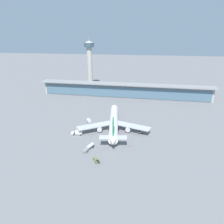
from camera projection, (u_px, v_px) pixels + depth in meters
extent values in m
plane|color=slate|center=(108.00, 129.00, 144.88)|extent=(1200.00, 1200.00, 0.00)
cylinder|color=white|center=(114.00, 121.00, 144.23)|extent=(14.88, 56.06, 5.89)
cone|color=white|center=(114.00, 107.00, 172.56)|extent=(6.55, 6.17, 5.77)
cone|color=white|center=(113.00, 141.00, 115.97)|extent=(6.28, 7.25, 5.30)
cube|color=black|center=(114.00, 107.00, 169.04)|extent=(4.75, 3.12, 0.71)
cube|color=#B7BABF|center=(95.00, 125.00, 140.09)|extent=(24.46, 19.98, 0.71)
cube|color=#B7BABF|center=(132.00, 126.00, 139.50)|extent=(26.18, 13.50, 0.71)
cylinder|color=silver|center=(100.00, 129.00, 140.18)|extent=(3.90, 4.74, 3.25)
cylinder|color=silver|center=(128.00, 129.00, 139.73)|extent=(3.90, 4.74, 3.25)
cube|color=#14703D|center=(113.00, 126.00, 118.31)|extent=(1.86, 7.13, 9.14)
cube|color=#B7BABF|center=(113.00, 137.00, 119.69)|extent=(16.75, 7.05, 0.51)
cylinder|color=black|center=(109.00, 129.00, 143.17)|extent=(1.43, 1.60, 1.42)
cylinder|color=black|center=(118.00, 129.00, 143.02)|extent=(1.43, 1.60, 1.42)
cylinder|color=black|center=(114.00, 116.00, 166.85)|extent=(1.43, 1.60, 1.42)
cube|color=gray|center=(90.00, 124.00, 151.26)|extent=(2.91, 2.77, 1.50)
cube|color=black|center=(91.00, 124.00, 150.46)|extent=(1.79, 1.24, 0.70)
cube|color=silver|center=(89.00, 121.00, 154.57)|extent=(4.45, 5.11, 2.50)
cylinder|color=black|center=(91.00, 124.00, 152.60)|extent=(0.73, 0.91, 0.90)
cylinder|color=black|center=(89.00, 124.00, 151.83)|extent=(0.73, 0.91, 0.90)
cylinder|color=black|center=(90.00, 122.00, 156.74)|extent=(0.73, 0.91, 0.90)
cylinder|color=black|center=(87.00, 122.00, 155.98)|extent=(0.73, 0.91, 0.90)
cube|color=silver|center=(73.00, 133.00, 136.82)|extent=(2.09, 2.52, 1.50)
cube|color=black|center=(72.00, 133.00, 136.75)|extent=(0.40, 2.07, 0.70)
cube|color=silver|center=(79.00, 132.00, 136.38)|extent=(4.87, 2.89, 2.50)
cylinder|color=black|center=(74.00, 135.00, 136.05)|extent=(0.93, 0.40, 0.90)
cylinder|color=black|center=(74.00, 133.00, 138.03)|extent=(0.93, 0.40, 0.90)
cylinder|color=black|center=(81.00, 135.00, 135.81)|extent=(0.93, 0.40, 0.90)
cylinder|color=black|center=(81.00, 133.00, 137.79)|extent=(0.93, 0.40, 0.90)
cube|color=gray|center=(140.00, 132.00, 138.28)|extent=(3.15, 2.39, 0.90)
cube|color=black|center=(140.00, 131.00, 137.95)|extent=(0.90, 0.90, 0.70)
cylinder|color=black|center=(141.00, 132.00, 139.25)|extent=(0.94, 0.58, 0.90)
cylinder|color=black|center=(142.00, 133.00, 137.94)|extent=(0.94, 0.58, 0.90)
cylinder|color=black|center=(138.00, 133.00, 138.94)|extent=(0.94, 0.58, 0.90)
cylinder|color=black|center=(139.00, 134.00, 137.62)|extent=(0.94, 0.58, 0.90)
cube|color=yellow|center=(121.00, 137.00, 132.07)|extent=(3.66, 5.11, 0.60)
cube|color=black|center=(119.00, 137.00, 129.85)|extent=(2.49, 3.96, 1.72)
cylinder|color=black|center=(121.00, 139.00, 130.45)|extent=(0.63, 0.93, 0.90)
cylinder|color=black|center=(119.00, 138.00, 131.36)|extent=(0.63, 0.93, 0.90)
cylinder|color=black|center=(124.00, 137.00, 133.00)|extent=(0.63, 0.93, 0.90)
cylinder|color=black|center=(121.00, 136.00, 133.91)|extent=(0.63, 0.93, 0.90)
cube|color=olive|center=(96.00, 160.00, 107.94)|extent=(4.17, 4.99, 0.60)
cube|color=black|center=(98.00, 161.00, 105.47)|extent=(2.96, 3.78, 1.72)
cylinder|color=black|center=(99.00, 162.00, 106.91)|extent=(0.74, 0.90, 0.90)
cylinder|color=black|center=(96.00, 162.00, 106.30)|extent=(0.74, 0.90, 0.90)
cylinder|color=black|center=(97.00, 158.00, 109.80)|extent=(0.74, 0.90, 0.90)
cylinder|color=black|center=(94.00, 159.00, 109.19)|extent=(0.74, 0.90, 0.90)
cube|color=gray|center=(85.00, 151.00, 115.79)|extent=(2.93, 2.69, 1.50)
cylinder|color=silver|center=(90.00, 146.00, 119.42)|extent=(3.86, 5.98, 2.10)
cylinder|color=black|center=(88.00, 151.00, 116.30)|extent=(0.57, 0.94, 0.90)
cylinder|color=black|center=(85.00, 150.00, 117.34)|extent=(0.57, 0.94, 0.90)
cylinder|color=black|center=(93.00, 147.00, 120.90)|extent=(0.57, 0.94, 0.90)
cylinder|color=black|center=(90.00, 146.00, 121.95)|extent=(0.57, 0.94, 0.90)
cube|color=#B2ADA3|center=(124.00, 91.00, 219.30)|extent=(180.00, 8.00, 14.00)
cube|color=slate|center=(124.00, 92.00, 215.59)|extent=(176.40, 0.50, 11.20)
cube|color=gray|center=(124.00, 84.00, 214.78)|extent=(183.60, 12.80, 1.20)
cylinder|color=#B2ADA3|center=(90.00, 68.00, 256.63)|extent=(6.40, 6.40, 49.66)
cylinder|color=#384C5B|center=(89.00, 45.00, 247.01)|extent=(12.00, 12.00, 5.00)
cone|color=#B2ADA3|center=(89.00, 42.00, 245.71)|extent=(10.20, 10.20, 2.40)
cylinder|color=#99999E|center=(89.00, 38.00, 244.41)|extent=(0.36, 0.36, 5.00)
cone|color=orange|center=(112.00, 143.00, 125.14)|extent=(0.44, 0.44, 0.70)
cube|color=black|center=(112.00, 144.00, 125.26)|extent=(0.62, 0.62, 0.04)
cone|color=orange|center=(129.00, 146.00, 122.80)|extent=(0.44, 0.44, 0.70)
cube|color=black|center=(129.00, 146.00, 122.91)|extent=(0.62, 0.62, 0.04)
cone|color=orange|center=(112.00, 142.00, 126.88)|extent=(0.44, 0.44, 0.70)
cube|color=black|center=(112.00, 142.00, 127.00)|extent=(0.62, 0.62, 0.04)
cone|color=orange|center=(131.00, 145.00, 123.29)|extent=(0.44, 0.44, 0.70)
cube|color=black|center=(131.00, 146.00, 123.40)|extent=(0.62, 0.62, 0.04)
cone|color=orange|center=(108.00, 141.00, 127.64)|extent=(0.44, 0.44, 0.70)
cube|color=black|center=(108.00, 142.00, 127.75)|extent=(0.62, 0.62, 0.04)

